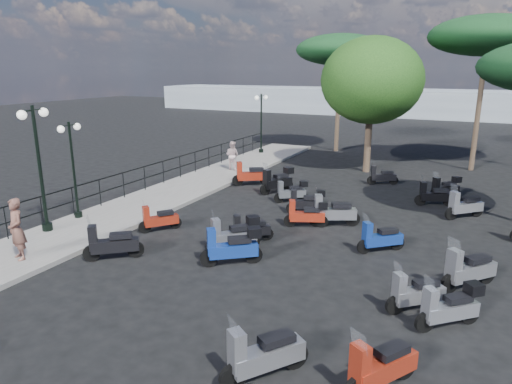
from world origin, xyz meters
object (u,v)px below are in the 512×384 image
at_px(scooter_10, 277,181).
at_px(scooter_20, 464,206).
at_px(scooter_1, 112,244).
at_px(scooter_14, 306,202).
at_px(scooter_11, 263,355).
at_px(pine_2, 341,50).
at_px(broadleaf_tree, 372,81).
at_px(scooter_18, 416,294).
at_px(scooter_21, 434,196).
at_px(scooter_17, 380,367).
at_px(lamp_post_0, 39,161).
at_px(scooter_23, 450,307).
at_px(scooter_2, 159,220).
at_px(scooter_4, 292,192).
at_px(scooter_26, 445,188).
at_px(pine_0, 488,36).
at_px(scooter_9, 306,214).
at_px(scooter_8, 333,212).
at_px(pedestrian_far, 232,155).
at_px(scooter_13, 380,238).
at_px(woman, 17,229).
at_px(scooter_12, 232,247).
at_px(scooter_15, 382,176).
at_px(scooter_3, 234,235).
at_px(scooter_7, 250,229).
at_px(scooter_19, 468,270).
at_px(lamp_post_2, 261,119).

xyz_separation_m(scooter_10, scooter_20, (7.78, -0.26, -0.07)).
distance_m(scooter_1, scooter_14, 7.64).
distance_m(scooter_11, pine_2, 25.09).
height_order(scooter_14, broadleaf_tree, broadleaf_tree).
bearing_deg(scooter_18, scooter_14, -3.03).
bearing_deg(scooter_18, scooter_1, 53.19).
bearing_deg(scooter_21, scooter_17, 160.85).
relative_size(lamp_post_0, scooter_23, 3.23).
distance_m(scooter_2, scooter_20, 11.30).
distance_m(scooter_4, pine_2, 14.36).
height_order(scooter_26, pine_0, pine_0).
xyz_separation_m(lamp_post_0, scooter_26, (11.82, 10.71, -2.08)).
relative_size(scooter_9, scooter_26, 1.21).
bearing_deg(scooter_1, scooter_8, -80.64).
height_order(scooter_10, pine_2, pine_2).
height_order(pedestrian_far, scooter_18, pedestrian_far).
bearing_deg(scooter_8, scooter_2, 94.92).
bearing_deg(scooter_9, scooter_26, -57.26).
relative_size(scooter_13, scooter_14, 0.91).
height_order(scooter_11, scooter_13, scooter_11).
xyz_separation_m(scooter_10, pine_2, (-0.71, 11.72, 6.06)).
bearing_deg(woman, scooter_21, 66.39).
height_order(scooter_12, scooter_20, scooter_12).
height_order(scooter_18, pine_2, pine_2).
distance_m(scooter_2, scooter_9, 5.18).
distance_m(scooter_14, broadleaf_tree, 9.55).
xyz_separation_m(scooter_15, scooter_26, (2.94, -1.26, 0.05)).
bearing_deg(scooter_17, scooter_3, -7.27).
height_order(scooter_13, broadleaf_tree, broadleaf_tree).
relative_size(woman, scooter_21, 1.18).
xyz_separation_m(scooter_21, broadleaf_tree, (-3.97, 5.22, 4.42)).
bearing_deg(woman, pine_2, 100.87).
relative_size(woman, scooter_7, 1.47).
relative_size(scooter_7, broadleaf_tree, 0.17).
bearing_deg(scooter_12, pine_2, -29.93).
height_order(scooter_9, scooter_17, scooter_17).
bearing_deg(lamp_post_0, scooter_19, -1.43).
relative_size(scooter_4, scooter_8, 0.73).
bearing_deg(scooter_9, scooter_15, -32.42).
xyz_separation_m(scooter_7, pine_0, (6.18, 15.05, 6.67)).
distance_m(scooter_10, scooter_12, 8.05).
bearing_deg(pine_0, scooter_4, -122.99).
height_order(scooter_10, scooter_26, scooter_10).
bearing_deg(scooter_18, lamp_post_0, 48.49).
bearing_deg(scooter_3, scooter_7, -52.49).
height_order(lamp_post_2, scooter_3, lamp_post_2).
relative_size(scooter_2, scooter_11, 0.81).
xyz_separation_m(scooter_17, scooter_21, (-0.28, 12.28, -0.04)).
xyz_separation_m(lamp_post_2, scooter_12, (6.70, -16.01, -1.75)).
distance_m(scooter_21, pine_2, 14.41).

